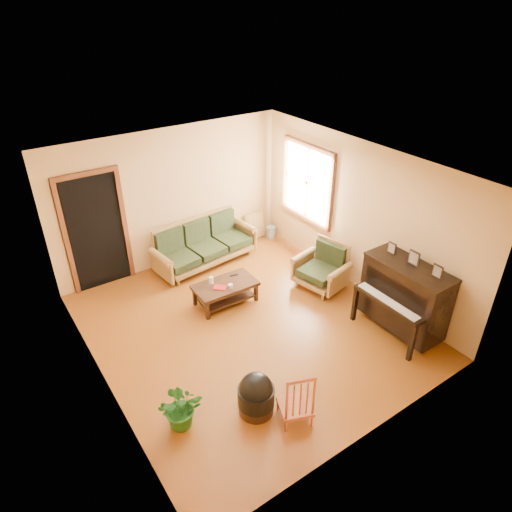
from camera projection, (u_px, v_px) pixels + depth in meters
floor at (248, 326)px, 7.25m from camera, size 5.00×5.00×0.00m
doorway at (96, 233)px, 7.77m from camera, size 1.08×0.16×2.05m
window at (307, 183)px, 8.48m from camera, size 0.12×1.36×1.46m
sofa at (205, 244)px, 8.68m from camera, size 2.09×1.06×0.86m
coffee_table at (226, 293)px, 7.69m from camera, size 1.06×0.60×0.38m
armchair at (321, 267)px, 7.98m from camera, size 0.95×0.98×0.83m
piano at (404, 298)px, 6.91m from camera, size 0.78×1.32×1.16m
footstool at (256, 398)px, 5.69m from camera, size 0.60×0.60×0.44m
red_chair at (296, 394)px, 5.50m from camera, size 0.51×0.54×0.83m
leaning_frame at (255, 225)px, 9.62m from camera, size 0.45×0.12×0.60m
ceramic_crock at (271, 232)px, 9.73m from camera, size 0.21×0.21×0.25m
potted_plant at (181, 407)px, 5.48m from camera, size 0.67×0.63×0.60m
book at (219, 290)px, 7.42m from camera, size 0.25×0.25×0.02m
candle at (211, 280)px, 7.58m from camera, size 0.09×0.09×0.13m
glass_jar at (230, 286)px, 7.49m from camera, size 0.11×0.11×0.05m
remote at (234, 275)px, 7.82m from camera, size 0.14×0.06×0.01m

